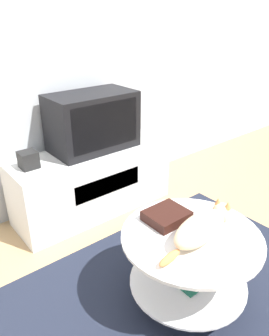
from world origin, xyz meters
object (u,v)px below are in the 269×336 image
at_px(tv, 93,121).
at_px(speaker, 28,160).
at_px(dvd_box, 167,216).
at_px(cat, 202,227).

bearing_deg(tv, speaker, -177.21).
bearing_deg(dvd_box, speaker, 109.71).
height_order(dvd_box, cat, cat).
relative_size(dvd_box, cat, 0.38).
xyz_separation_m(tv, dvd_box, (-0.19, -1.03, -0.25)).
distance_m(speaker, dvd_box, 1.07).
bearing_deg(speaker, tv, 2.79).
bearing_deg(cat, tv, 75.23).
xyz_separation_m(dvd_box, cat, (0.04, -0.22, 0.03)).
bearing_deg(tv, cat, -97.01).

